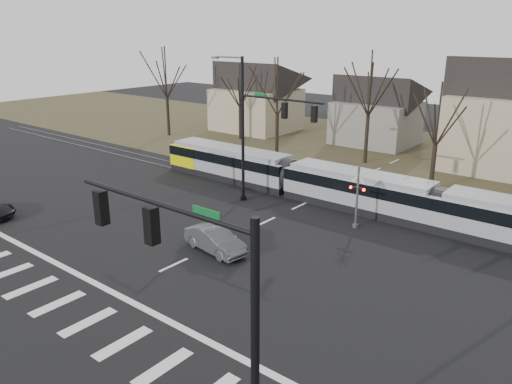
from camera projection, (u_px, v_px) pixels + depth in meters
The scene contains 14 objects.
ground at pixel (144, 279), 25.01m from camera, with size 140.00×140.00×0.00m, color black.
grass_verge at pixel (403, 157), 48.74m from camera, with size 140.00×28.00×0.01m, color #38331E.
crosswalk at pixel (72, 312), 22.04m from camera, with size 27.00×2.60×0.01m.
stop_line at pixel (114, 293), 23.67m from camera, with size 28.00×0.35×0.01m, color silver.
lane_dashes at pixel (315, 199), 36.87m from camera, with size 0.18×30.00×0.01m.
rail_pair at pixel (314, 199), 36.72m from camera, with size 90.00×1.52×0.06m.
tram at pixel (357, 189), 34.43m from camera, with size 35.19×2.61×2.67m.
sedan at pixel (215, 240), 27.95m from camera, with size 4.30×2.04×1.36m, color #434649.
signal_pole_near_right at pixel (199, 303), 12.94m from camera, with size 6.72×0.44×8.00m.
signal_pole_far at pixel (261, 125), 33.94m from camera, with size 9.28×0.44×10.20m.
rail_crossing_signal at pixel (357, 199), 30.94m from camera, with size 1.08×0.36×4.00m.
tree_row at pixel (402, 117), 41.55m from camera, with size 59.20×7.20×10.00m.
house_a at pixel (256, 94), 60.73m from camera, with size 9.72×8.64×8.60m.
house_b at pixel (377, 107), 53.44m from camera, with size 8.64×7.56×7.65m.
Camera 1 is at (18.41, -13.96, 11.93)m, focal length 35.00 mm.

